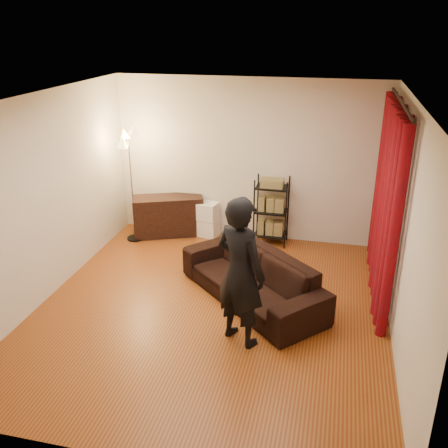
% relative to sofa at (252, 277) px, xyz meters
% --- Properties ---
extents(floor, '(5.00, 5.00, 0.00)m').
position_rel_sofa_xyz_m(floor, '(-0.47, -0.39, -0.33)').
color(floor, brown).
rests_on(floor, ground).
extents(ceiling, '(5.00, 5.00, 0.00)m').
position_rel_sofa_xyz_m(ceiling, '(-0.47, -0.39, 2.37)').
color(ceiling, white).
rests_on(ceiling, ground).
extents(wall_back, '(5.00, 0.00, 5.00)m').
position_rel_sofa_xyz_m(wall_back, '(-0.47, 2.11, 1.02)').
color(wall_back, beige).
rests_on(wall_back, ground).
extents(wall_front, '(5.00, 0.00, 5.00)m').
position_rel_sofa_xyz_m(wall_front, '(-0.47, -2.89, 1.02)').
color(wall_front, beige).
rests_on(wall_front, ground).
extents(wall_left, '(0.00, 5.00, 5.00)m').
position_rel_sofa_xyz_m(wall_left, '(-2.72, -0.39, 1.02)').
color(wall_left, beige).
rests_on(wall_left, ground).
extents(wall_right, '(0.00, 5.00, 5.00)m').
position_rel_sofa_xyz_m(wall_right, '(1.78, -0.39, 1.02)').
color(wall_right, beige).
rests_on(wall_right, ground).
extents(curtain_rod, '(0.04, 2.65, 0.04)m').
position_rel_sofa_xyz_m(curtain_rod, '(1.68, 0.74, 2.25)').
color(curtain_rod, black).
rests_on(curtain_rod, wall_right).
extents(curtain, '(0.22, 2.65, 2.55)m').
position_rel_sofa_xyz_m(curtain, '(1.66, 0.74, 0.95)').
color(curtain, '#7B0308').
rests_on(curtain, ground).
extents(sofa, '(2.24, 2.17, 0.65)m').
position_rel_sofa_xyz_m(sofa, '(0.00, 0.00, 0.00)').
color(sofa, black).
rests_on(sofa, ground).
extents(person, '(0.78, 0.70, 1.79)m').
position_rel_sofa_xyz_m(person, '(0.02, -0.95, 0.57)').
color(person, black).
rests_on(person, ground).
extents(media_cabinet, '(1.28, 0.87, 0.70)m').
position_rel_sofa_xyz_m(media_cabinet, '(-1.82, 1.84, 0.02)').
color(media_cabinet, black).
rests_on(media_cabinet, ground).
extents(storage_boxes, '(0.42, 0.35, 0.62)m').
position_rel_sofa_xyz_m(storage_boxes, '(-1.14, 1.92, -0.02)').
color(storage_boxes, silver).
rests_on(storage_boxes, ground).
extents(wire_shelf, '(0.58, 0.45, 1.15)m').
position_rel_sofa_xyz_m(wire_shelf, '(-0.02, 1.89, 0.25)').
color(wire_shelf, black).
rests_on(wire_shelf, ground).
extents(floor_lamp, '(0.45, 0.45, 1.91)m').
position_rel_sofa_xyz_m(floor_lamp, '(-2.32, 1.51, 0.63)').
color(floor_lamp, silver).
rests_on(floor_lamp, ground).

